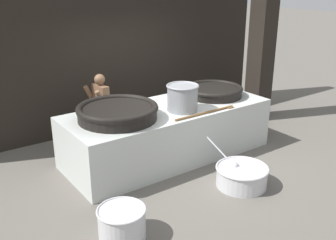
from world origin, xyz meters
name	(u,v)px	position (x,y,z in m)	size (l,w,h in m)	color
ground_plane	(168,155)	(0.00, 0.00, 0.00)	(60.00, 60.00, 0.00)	#666059
back_wall	(111,42)	(0.00, 2.08, 1.84)	(7.85, 0.24, 3.67)	black
support_pillar	(262,40)	(2.92, 0.48, 1.84)	(0.44, 0.44, 3.67)	black
hearth_platform	(168,132)	(0.00, 0.00, 0.47)	(3.80, 1.48, 0.94)	silver
giant_wok_near	(117,112)	(-1.03, -0.01, 1.08)	(1.35, 1.35, 0.25)	black
giant_wok_far	(214,91)	(1.17, 0.08, 1.05)	(1.14, 1.14, 0.20)	black
stock_pot	(182,97)	(0.12, -0.27, 1.19)	(0.57, 0.57, 0.47)	gray
stirring_paddle	(208,112)	(0.39, -0.64, 0.96)	(1.28, 0.10, 0.04)	brown
cook	(101,108)	(-0.79, 1.10, 0.79)	(0.35, 0.54, 1.45)	brown
prep_bowl_vegetables	(242,175)	(0.30, -1.60, 0.18)	(0.85, 1.08, 0.68)	silver
prep_bowl_meat	(122,222)	(-1.91, -1.67, 0.23)	(0.64, 0.64, 0.43)	silver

